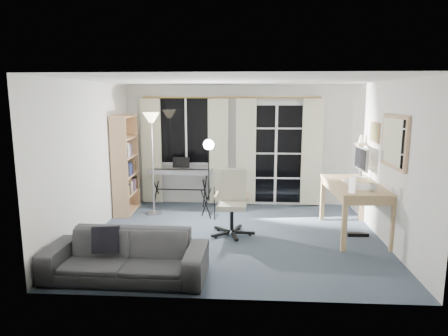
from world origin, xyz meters
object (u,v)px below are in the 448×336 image
at_px(studio_light, 209,154).
at_px(monitor, 361,160).
at_px(mug, 372,187).
at_px(sofa, 125,248).
at_px(torchiere_lamp, 152,133).
at_px(office_chair, 233,196).
at_px(desk, 355,190).
at_px(keyboard_piano, 180,172).
at_px(bookshelf, 124,167).

height_order(studio_light, monitor, studio_light).
xyz_separation_m(mug, sofa, (-3.24, -1.27, -0.51)).
xyz_separation_m(torchiere_lamp, sofa, (0.29, -2.67, -1.14)).
bearing_deg(office_chair, sofa, -122.16).
height_order(torchiere_lamp, office_chair, torchiere_lamp).
relative_size(torchiere_lamp, office_chair, 1.84).
bearing_deg(desk, mug, -80.35).
distance_m(keyboard_piano, office_chair, 1.88).
xyz_separation_m(office_chair, mug, (2.02, -0.46, 0.29)).
bearing_deg(torchiere_lamp, office_chair, -32.17).
xyz_separation_m(torchiere_lamp, mug, (3.53, -1.41, -0.63)).
height_order(bookshelf, sofa, bookshelf).
height_order(office_chair, mug, office_chair).
height_order(torchiere_lamp, studio_light, torchiere_lamp).
relative_size(keyboard_piano, sofa, 0.66).
height_order(monitor, sofa, monitor).
relative_size(keyboard_piano, monitor, 2.13).
bearing_deg(desk, sofa, -152.25).
relative_size(studio_light, desk, 0.95).
xyz_separation_m(office_chair, sofa, (-1.21, -1.73, -0.23)).
height_order(mug, sofa, mug).
distance_m(torchiere_lamp, mug, 3.85).
bearing_deg(torchiere_lamp, mug, -21.73).
xyz_separation_m(desk, sofa, (-3.14, -1.77, -0.35)).
distance_m(bookshelf, desk, 4.13).
xyz_separation_m(keyboard_piano, mug, (3.12, -1.98, 0.20)).
distance_m(torchiere_lamp, monitor, 3.67).
bearing_deg(office_chair, monitor, 16.01).
bearing_deg(sofa, office_chair, 56.18).
distance_m(studio_light, mug, 2.74).
bearing_deg(bookshelf, desk, -16.06).
relative_size(desk, sofa, 0.81).
distance_m(keyboard_piano, monitor, 3.40).
xyz_separation_m(keyboard_piano, monitor, (3.21, -1.03, 0.44)).
distance_m(torchiere_lamp, office_chair, 2.00).
relative_size(studio_light, monitor, 2.49).
bearing_deg(torchiere_lamp, monitor, -7.19).
bearing_deg(torchiere_lamp, bookshelf, 171.34).
distance_m(office_chair, mug, 2.09).
bearing_deg(bookshelf, torchiere_lamp, -10.77).
distance_m(torchiere_lamp, studio_light, 1.14).
bearing_deg(keyboard_piano, sofa, -91.38).
bearing_deg(monitor, sofa, -148.01).
bearing_deg(studio_light, desk, -21.96).
distance_m(keyboard_piano, desk, 3.36).
height_order(studio_light, sofa, studio_light).
distance_m(desk, monitor, 0.64).
bearing_deg(bookshelf, studio_light, -13.90).
height_order(torchiere_lamp, mug, torchiere_lamp).
height_order(keyboard_piano, mug, keyboard_piano).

